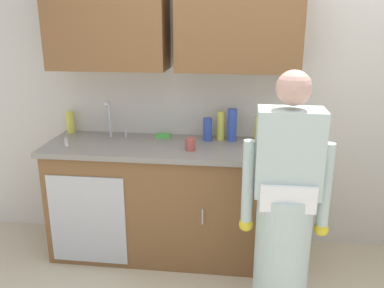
{
  "coord_description": "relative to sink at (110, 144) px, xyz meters",
  "views": [
    {
      "loc": [
        -0.01,
        -2.31,
        1.91
      ],
      "look_at": [
        -0.36,
        0.55,
        1.0
      ],
      "focal_mm": 38.56,
      "sensor_mm": 36.0,
      "label": 1
    }
  ],
  "objects": [
    {
      "name": "counter_cabinet",
      "position": [
        0.49,
        -0.01,
        -0.48
      ],
      "size": [
        1.9,
        0.62,
        0.9
      ],
      "color": "brown",
      "rests_on": "ground"
    },
    {
      "name": "bottle_water_tall",
      "position": [
        0.96,
        0.16,
        0.14
      ],
      "size": [
        0.07,
        0.07,
        0.26
      ],
      "primitive_type": "cylinder",
      "color": "#334CB2",
      "rests_on": "countertop"
    },
    {
      "name": "bottle_water_short",
      "position": [
        1.17,
        0.16,
        0.12
      ],
      "size": [
        0.06,
        0.06,
        0.2
      ],
      "primitive_type": "cylinder",
      "color": "#D8D14C",
      "rests_on": "countertop"
    },
    {
      "name": "kitchen_wall_with_uppers",
      "position": [
        0.9,
        0.29,
        0.55
      ],
      "size": [
        4.8,
        0.44,
        2.7
      ],
      "color": "beige",
      "rests_on": "ground"
    },
    {
      "name": "bottle_dish_liquid",
      "position": [
        -0.42,
        0.23,
        0.11
      ],
      "size": [
        0.07,
        0.07,
        0.18
      ],
      "primitive_type": "cylinder",
      "color": "#D8D14C",
      "rests_on": "countertop"
    },
    {
      "name": "bottle_cleaner_spray",
      "position": [
        0.87,
        0.18,
        0.13
      ],
      "size": [
        0.06,
        0.06,
        0.23
      ],
      "primitive_type": "cylinder",
      "color": "#D8D14C",
      "rests_on": "countertop"
    },
    {
      "name": "knife_on_counter",
      "position": [
        -0.34,
        -0.05,
        0.02
      ],
      "size": [
        0.13,
        0.23,
        0.01
      ],
      "primitive_type": "cube",
      "rotation": [
        0.0,
        0.0,
        2.03
      ],
      "color": "silver",
      "rests_on": "countertop"
    },
    {
      "name": "person_at_sink",
      "position": [
        1.31,
        -0.7,
        -0.23
      ],
      "size": [
        0.55,
        0.34,
        1.62
      ],
      "color": "white",
      "rests_on": "ground"
    },
    {
      "name": "cup_by_sink",
      "position": [
        0.66,
        -0.12,
        0.06
      ],
      "size": [
        0.08,
        0.08,
        0.09
      ],
      "primitive_type": "cylinder",
      "color": "#B24C47",
      "rests_on": "countertop"
    },
    {
      "name": "sink",
      "position": [
        0.0,
        0.0,
        0.0
      ],
      "size": [
        0.5,
        0.36,
        0.35
      ],
      "color": "#B7BABF",
      "rests_on": "counter_cabinet"
    },
    {
      "name": "countertop",
      "position": [
        0.49,
        -0.01,
        -0.01
      ],
      "size": [
        1.96,
        0.66,
        0.04
      ],
      "primitive_type": "cube",
      "color": "gray",
      "rests_on": "counter_cabinet"
    },
    {
      "name": "bottle_soap",
      "position": [
        0.76,
        0.15,
        0.11
      ],
      "size": [
        0.07,
        0.07,
        0.18
      ],
      "primitive_type": "cylinder",
      "color": "#334CB2",
      "rests_on": "countertop"
    },
    {
      "name": "sponge",
      "position": [
        0.4,
        0.18,
        0.03
      ],
      "size": [
        0.11,
        0.07,
        0.03
      ],
      "primitive_type": "cube",
      "color": "#4CBF4C",
      "rests_on": "countertop"
    }
  ]
}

